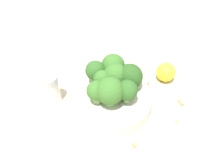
{
  "coord_description": "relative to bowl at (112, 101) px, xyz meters",
  "views": [
    {
      "loc": [
        0.27,
        0.17,
        0.37
      ],
      "look_at": [
        0.0,
        0.0,
        0.07
      ],
      "focal_mm": 35.0,
      "sensor_mm": 36.0,
      "label": 1
    }
  ],
  "objects": [
    {
      "name": "bowl",
      "position": [
        0.0,
        0.0,
        0.0
      ],
      "size": [
        0.17,
        0.17,
        0.04
      ],
      "primitive_type": "cylinder",
      "color": "silver",
      "rests_on": "ground_plane"
    },
    {
      "name": "broccoli_floret_5",
      "position": [
        0.03,
        -0.02,
        0.05
      ],
      "size": [
        0.04,
        0.04,
        0.05
      ],
      "color": "#7A9E5B",
      "rests_on": "bowl"
    },
    {
      "name": "almond_crumb_3",
      "position": [
        -0.03,
        0.14,
        -0.01
      ],
      "size": [
        0.01,
        0.01,
        0.01
      ],
      "primitive_type": "cube",
      "rotation": [
        0.0,
        0.0,
        0.66
      ],
      "color": "tan",
      "rests_on": "ground_plane"
    },
    {
      "name": "almond_crumb_4",
      "position": [
        0.06,
        0.09,
        -0.01
      ],
      "size": [
        0.01,
        0.01,
        0.01
      ],
      "primitive_type": "cube",
      "rotation": [
        0.0,
        0.0,
        4.1
      ],
      "color": "#AD7F4C",
      "rests_on": "ground_plane"
    },
    {
      "name": "lemon_wedge",
      "position": [
        -0.14,
        0.07,
        0.01
      ],
      "size": [
        0.05,
        0.05,
        0.05
      ],
      "primitive_type": "sphere",
      "color": "yellow",
      "rests_on": "ground_plane"
    },
    {
      "name": "almond_crumb_1",
      "position": [
        -0.11,
        0.04,
        -0.01
      ],
      "size": [
        0.01,
        0.01,
        0.01
      ],
      "primitive_type": "cube",
      "rotation": [
        0.0,
        0.0,
        3.5
      ],
      "color": "olive",
      "rests_on": "ground_plane"
    },
    {
      "name": "broccoli_floret_1",
      "position": [
        0.02,
        0.01,
        0.05
      ],
      "size": [
        0.06,
        0.06,
        0.06
      ],
      "color": "#8EB770",
      "rests_on": "bowl"
    },
    {
      "name": "broccoli_floret_6",
      "position": [
        0.0,
        -0.02,
        0.05
      ],
      "size": [
        0.04,
        0.04,
        0.05
      ],
      "color": "#84AD66",
      "rests_on": "bowl"
    },
    {
      "name": "ground_plane",
      "position": [
        0.0,
        0.0,
        -0.02
      ],
      "size": [
        3.0,
        3.0,
        0.0
      ],
      "primitive_type": "plane",
      "color": "beige"
    },
    {
      "name": "broccoli_floret_3",
      "position": [
        0.0,
        0.03,
        0.05
      ],
      "size": [
        0.04,
        0.04,
        0.05
      ],
      "color": "#8EB770",
      "rests_on": "bowl"
    },
    {
      "name": "almond_crumb_2",
      "position": [
        -0.09,
        0.12,
        -0.01
      ],
      "size": [
        0.01,
        0.01,
        0.01
      ],
      "primitive_type": "cube",
      "rotation": [
        0.0,
        0.0,
        3.19
      ],
      "color": "tan",
      "rests_on": "ground_plane"
    },
    {
      "name": "broccoli_floret_0",
      "position": [
        -0.03,
        -0.01,
        0.05
      ],
      "size": [
        0.05,
        0.05,
        0.06
      ],
      "color": "#7A9E5B",
      "rests_on": "bowl"
    },
    {
      "name": "broccoli_floret_4",
      "position": [
        -0.04,
        0.02,
        0.05
      ],
      "size": [
        0.05,
        0.05,
        0.06
      ],
      "color": "#8EB770",
      "rests_on": "bowl"
    },
    {
      "name": "almond_crumb_0",
      "position": [
        -0.08,
        0.13,
        -0.01
      ],
      "size": [
        0.01,
        0.01,
        0.01
      ],
      "primitive_type": "cube",
      "rotation": [
        0.0,
        0.0,
        1.19
      ],
      "color": "#AD7F4C",
      "rests_on": "ground_plane"
    },
    {
      "name": "broccoli_floret_7",
      "position": [
        -0.05,
        -0.03,
        0.05
      ],
      "size": [
        0.05,
        0.05,
        0.06
      ],
      "color": "#8EB770",
      "rests_on": "bowl"
    },
    {
      "name": "broccoli_floret_2",
      "position": [
        -0.02,
        -0.05,
        0.05
      ],
      "size": [
        0.04,
        0.04,
        0.05
      ],
      "color": "#7A9E5B",
      "rests_on": "bowl"
    },
    {
      "name": "pepper_shaker",
      "position": [
        0.05,
        -0.12,
        0.02
      ],
      "size": [
        0.04,
        0.04,
        0.07
      ],
      "color": "silver",
      "rests_on": "ground_plane"
    }
  ]
}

